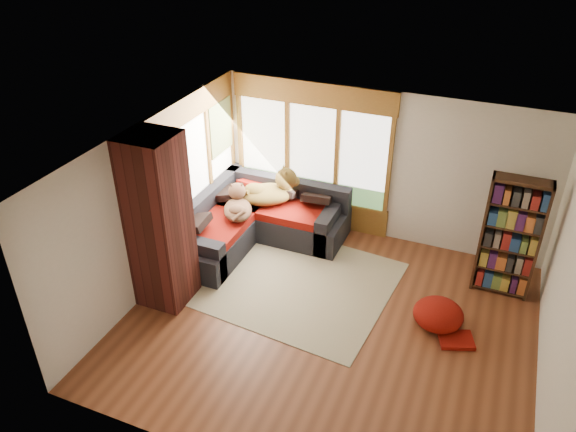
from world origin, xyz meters
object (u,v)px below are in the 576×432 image
Objects in this scene: brick_chimney at (159,222)px; area_rug at (283,278)px; sectional_sofa at (254,219)px; dog_tan at (272,192)px; pouf at (438,314)px; bookshelf at (510,238)px; dog_brindle at (238,207)px.

brick_chimney is 2.18m from area_rug.
sectional_sofa reaches higher than area_rug.
pouf is at bearing -55.65° from dog_tan.
sectional_sofa is at bearing -178.49° from dog_tan.
bookshelf is at bearing -35.34° from dog_tan.
brick_chimney is 3.74× the size of pouf.
bookshelf is at bearing -111.81° from dog_brindle.
brick_chimney is 1.76m from dog_brindle.
dog_brindle is at bearing -174.68° from bookshelf.
dog_tan is at bearing 37.08° from sectional_sofa.
sectional_sofa is at bearing -39.13° from dog_brindle.
bookshelf reaches higher than pouf.
bookshelf is at bearing 2.88° from sectional_sofa.
brick_chimney is at bearing -140.01° from dog_tan.
brick_chimney is 2.38× the size of dog_tan.
brick_chimney reaches higher than dog_tan.
dog_tan reaches higher than pouf.
bookshelf reaches higher than dog_tan.
bookshelf reaches higher than dog_brindle.
pouf is (2.41, -0.16, 0.19)m from area_rug.
brick_chimney is 2.38m from dog_tan.
dog_brindle is (0.36, 1.63, -0.56)m from brick_chimney.
dog_brindle is (-4.18, -0.39, -0.21)m from bookshelf.
dog_brindle reaches higher than pouf.
dog_brindle is (-0.09, -0.41, 0.44)m from sectional_sofa.
dog_tan is at bearing 120.66° from area_rug.
sectional_sofa is 0.67× the size of area_rug.
sectional_sofa is at bearing 133.78° from area_rug.
area_rug is 1.58m from dog_tan.
dog_tan reaches higher than sectional_sofa.
dog_tan is (-3.83, 0.20, -0.14)m from bookshelf.
dog_tan is at bearing 72.36° from brick_chimney.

